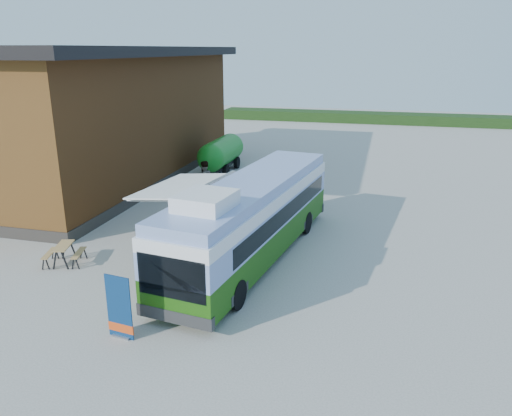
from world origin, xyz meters
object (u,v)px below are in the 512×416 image
(person_b, at_px, (204,180))
(slurry_tanker, at_px, (221,153))
(person_a, at_px, (177,210))
(bus, at_px, (252,216))
(banner, at_px, (120,313))
(picnic_table, at_px, (64,250))

(person_b, bearing_deg, slurry_tanker, -135.20)
(person_a, bearing_deg, bus, -84.62)
(banner, relative_size, person_b, 0.90)
(banner, height_order, picnic_table, banner)
(banner, xyz_separation_m, picnic_table, (-4.36, 3.81, -0.20))
(person_a, bearing_deg, picnic_table, -174.43)
(picnic_table, bearing_deg, bus, 2.83)
(person_b, distance_m, slurry_tanker, 6.05)
(bus, relative_size, person_a, 6.47)
(person_a, distance_m, person_b, 4.51)
(picnic_table, distance_m, person_b, 9.13)
(bus, bearing_deg, slurry_tanker, 120.99)
(picnic_table, xyz_separation_m, person_a, (2.49, 4.40, 0.33))
(picnic_table, bearing_deg, slurry_tanker, 70.00)
(bus, distance_m, banner, 6.39)
(person_a, bearing_deg, banner, -132.14)
(slurry_tanker, bearing_deg, picnic_table, -93.42)
(banner, distance_m, person_b, 12.91)
(person_a, distance_m, slurry_tanker, 10.55)
(bus, relative_size, banner, 6.27)
(picnic_table, bearing_deg, banner, -57.30)
(banner, relative_size, person_a, 1.03)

